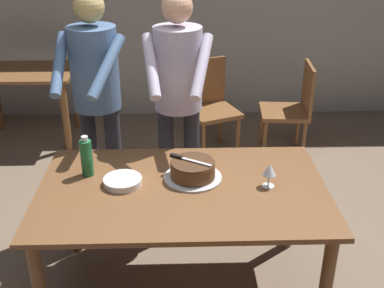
% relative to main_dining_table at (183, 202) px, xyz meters
% --- Properties ---
extents(main_dining_table, '(1.64, 0.99, 0.75)m').
position_rel_main_dining_table_xyz_m(main_dining_table, '(0.00, 0.00, 0.00)').
color(main_dining_table, brown).
rests_on(main_dining_table, ground_plane).
extents(cake_on_platter, '(0.34, 0.34, 0.11)m').
position_rel_main_dining_table_xyz_m(cake_on_platter, '(0.06, 0.10, 0.15)').
color(cake_on_platter, silver).
rests_on(cake_on_platter, main_dining_table).
extents(cake_knife, '(0.24, 0.16, 0.02)m').
position_rel_main_dining_table_xyz_m(cake_knife, '(0.00, 0.14, 0.22)').
color(cake_knife, silver).
rests_on(cake_knife, cake_on_platter).
extents(plate_stack, '(0.22, 0.22, 0.04)m').
position_rel_main_dining_table_xyz_m(plate_stack, '(-0.34, 0.05, 0.12)').
color(plate_stack, white).
rests_on(plate_stack, main_dining_table).
extents(wine_glass_near, '(0.08, 0.08, 0.14)m').
position_rel_main_dining_table_xyz_m(wine_glass_near, '(0.49, -0.00, 0.20)').
color(wine_glass_near, silver).
rests_on(wine_glass_near, main_dining_table).
extents(water_bottle, '(0.07, 0.07, 0.25)m').
position_rel_main_dining_table_xyz_m(water_bottle, '(-0.56, 0.17, 0.21)').
color(water_bottle, '#1E6B38').
rests_on(water_bottle, main_dining_table).
extents(person_cutting_cake, '(0.47, 0.56, 1.72)m').
position_rel_main_dining_table_xyz_m(person_cutting_cake, '(-0.02, 0.71, 0.42)').
color(person_cutting_cake, '#2D2D38').
rests_on(person_cutting_cake, ground_plane).
extents(person_standing_beside, '(0.46, 0.57, 1.72)m').
position_rel_main_dining_table_xyz_m(person_standing_beside, '(-0.57, 0.74, 0.42)').
color(person_standing_beside, '#2D2D38').
rests_on(person_standing_beside, ground_plane).
extents(background_table, '(1.00, 0.70, 0.74)m').
position_rel_main_dining_table_xyz_m(background_table, '(-1.54, 2.29, -0.07)').
color(background_table, brown).
rests_on(background_table, ground_plane).
extents(background_chair_0, '(0.47, 0.47, 0.90)m').
position_rel_main_dining_table_xyz_m(background_chair_0, '(1.07, 1.88, -0.16)').
color(background_chair_0, brown).
rests_on(background_chair_0, ground_plane).
extents(background_chair_1, '(0.57, 0.57, 0.90)m').
position_rel_main_dining_table_xyz_m(background_chair_1, '(0.28, 1.98, -0.16)').
color(background_chair_1, brown).
rests_on(background_chair_1, ground_plane).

